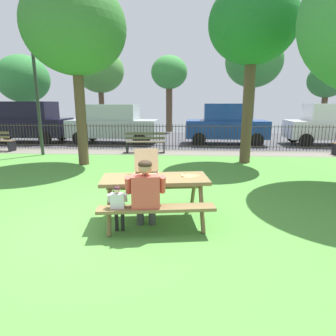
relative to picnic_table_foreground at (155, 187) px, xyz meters
The scene contains 22 objects.
ground 1.99m from the picnic_table_foreground, 114.57° to the left, with size 28.00×11.87×0.02m, color #4E8D39.
cobblestone_walkway 7.03m from the picnic_table_foreground, 96.47° to the left, with size 28.00×1.40×0.01m, color slate.
street_asphalt 11.41m from the picnic_table_foreground, 93.97° to the left, with size 28.00×7.41×0.01m, color #424247.
picnic_table_foreground is the anchor object (origin of this frame).
pizza_box_open 0.32m from the picnic_table_foreground, 143.78° to the left, with size 0.50×0.58×0.44m.
pizza_slice_on_table 0.61m from the picnic_table_foreground, 14.83° to the left, with size 0.30×0.22×0.02m.
adult_at_table 0.53m from the picnic_table_foreground, 99.61° to the right, with size 0.63×0.63×1.19m.
child_at_table 0.80m from the picnic_table_foreground, 129.43° to the right, with size 0.31×0.30×0.80m.
iron_fence_streetside 7.70m from the picnic_table_foreground, 95.88° to the left, with size 21.43×0.03×1.11m.
park_bench_center 6.92m from the picnic_table_foreground, 99.58° to the left, with size 1.63×0.59×0.85m.
lamp_post_walkway 8.24m from the picnic_table_foreground, 130.34° to the left, with size 0.28×0.28×4.42m.
tree_midground_left 6.86m from the picnic_table_foreground, 63.59° to the left, with size 2.78×2.78×5.69m.
tree_midground_right 6.42m from the picnic_table_foreground, 123.11° to the left, with size 3.11×3.11×5.64m.
parked_car_left 12.37m from the picnic_table_foreground, 129.61° to the left, with size 4.61×1.97×2.08m.
parked_car_center 10.05m from the picnic_table_foreground, 108.48° to the left, with size 4.47×2.06×1.94m.
parked_car_right 9.84m from the picnic_table_foreground, 75.44° to the left, with size 3.96×1.94×1.98m.
parked_car_far_right 12.05m from the picnic_table_foreground, 52.25° to the left, with size 3.95×1.93×1.98m.
far_tree_left 19.52m from the picnic_table_foreground, 125.50° to the left, with size 3.67×3.67×5.33m.
far_tree_midleft 17.03m from the picnic_table_foreground, 109.54° to the left, with size 3.31×3.31×5.68m.
far_tree_center 16.06m from the picnic_table_foreground, 92.67° to the left, with size 2.48×2.48×5.18m.
far_tree_midright 16.95m from the picnic_table_foreground, 72.51° to the left, with size 3.78×3.78×6.43m.
far_tree_right 18.73m from the picnic_table_foreground, 57.94° to the left, with size 2.50×2.50×4.61m.
Camera 1 is at (1.32, -4.42, 2.01)m, focal length 30.21 mm.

